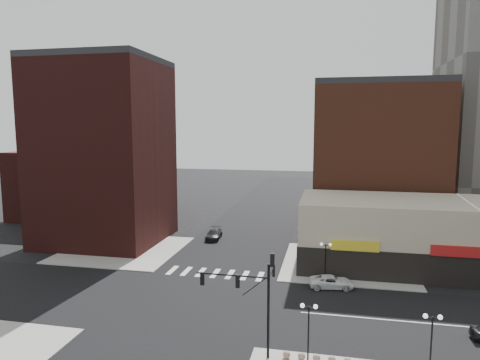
# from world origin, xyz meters

# --- Properties ---
(ground) EXTENTS (240.00, 240.00, 0.00)m
(ground) POSITION_xyz_m (0.00, 0.00, 0.00)
(ground) COLOR black
(ground) RESTS_ON ground
(road_ew) EXTENTS (200.00, 14.00, 0.02)m
(road_ew) POSITION_xyz_m (0.00, 0.00, 0.01)
(road_ew) COLOR black
(road_ew) RESTS_ON ground
(road_ns) EXTENTS (14.00, 200.00, 0.02)m
(road_ns) POSITION_xyz_m (0.00, 0.00, 0.01)
(road_ns) COLOR black
(road_ns) RESTS_ON ground
(sidewalk_nw) EXTENTS (15.00, 15.00, 0.12)m
(sidewalk_nw) POSITION_xyz_m (-14.50, 14.50, 0.06)
(sidewalk_nw) COLOR gray
(sidewalk_nw) RESTS_ON ground
(sidewalk_ne) EXTENTS (15.00, 15.00, 0.12)m
(sidewalk_ne) POSITION_xyz_m (14.50, 14.50, 0.06)
(sidewalk_ne) COLOR gray
(sidewalk_ne) RESTS_ON ground
(building_nw) EXTENTS (16.00, 15.00, 25.00)m
(building_nw) POSITION_xyz_m (-19.00, 18.50, 12.50)
(building_nw) COLOR #3B1512
(building_nw) RESTS_ON ground
(building_nw_low) EXTENTS (20.00, 18.00, 12.00)m
(building_nw_low) POSITION_xyz_m (-32.00, 34.00, 6.00)
(building_nw_low) COLOR #3B1512
(building_nw_low) RESTS_ON ground
(building_ne_midrise) EXTENTS (18.00, 15.00, 22.00)m
(building_ne_midrise) POSITION_xyz_m (19.00, 29.50, 11.00)
(building_ne_midrise) COLOR brown
(building_ne_midrise) RESTS_ON ground
(building_ne_row) EXTENTS (24.20, 12.20, 8.00)m
(building_ne_row) POSITION_xyz_m (21.00, 15.00, 3.30)
(building_ne_row) COLOR #B4AA8F
(building_ne_row) RESTS_ON ground
(traffic_signal) EXTENTS (5.59, 3.09, 7.77)m
(traffic_signal) POSITION_xyz_m (7.24, -7.83, 4.96)
(traffic_signal) COLOR black
(traffic_signal) RESTS_ON ground
(street_lamp_se_a) EXTENTS (1.22, 0.32, 4.16)m
(street_lamp_se_a) POSITION_xyz_m (11.00, -8.00, 3.29)
(street_lamp_se_a) COLOR black
(street_lamp_se_a) RESTS_ON sidewalk_se
(street_lamp_se_b) EXTENTS (1.22, 0.32, 4.16)m
(street_lamp_se_b) POSITION_xyz_m (19.00, -8.00, 3.29)
(street_lamp_se_b) COLOR black
(street_lamp_se_b) RESTS_ON sidewalk_se
(street_lamp_ne) EXTENTS (1.22, 0.32, 4.16)m
(street_lamp_ne) POSITION_xyz_m (12.00, 8.00, 3.29)
(street_lamp_ne) COLOR black
(street_lamp_ne) RESTS_ON sidewalk_ne
(bollard_row) EXTENTS (5.78, 0.53, 0.53)m
(bollard_row) POSITION_xyz_m (12.12, -8.00, 0.39)
(bollard_row) COLOR gray
(bollard_row) RESTS_ON sidewalk_se
(white_suv) EXTENTS (4.82, 2.72, 1.27)m
(white_suv) POSITION_xyz_m (12.69, 6.50, 0.64)
(white_suv) COLOR white
(white_suv) RESTS_ON ground
(dark_sedan_north) EXTENTS (2.32, 4.93, 1.39)m
(dark_sedan_north) POSITION_xyz_m (-4.14, 22.43, 0.70)
(dark_sedan_north) COLOR black
(dark_sedan_north) RESTS_ON ground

